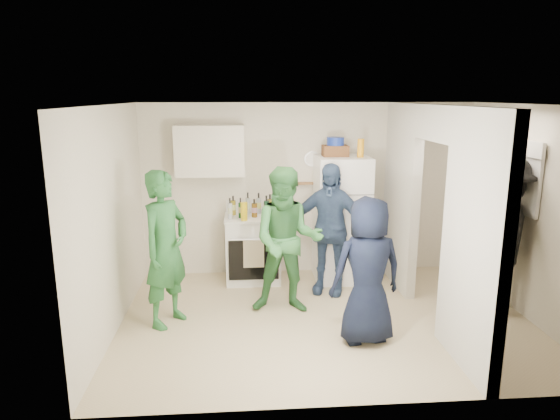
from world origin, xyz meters
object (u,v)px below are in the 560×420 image
object	(u,v)px
fridge	(341,219)
blue_bowl	(335,141)
stove	(253,248)
yellow_cup_stack_top	(361,148)
person_green_center	(287,241)
person_green_left	(166,249)
person_nook	(500,235)
person_denim	(329,229)
person_navy	(367,271)
wicker_basket	(335,151)

from	to	relation	value
fridge	blue_bowl	world-z (taller)	blue_bowl
stove	yellow_cup_stack_top	size ratio (longest dim) A/B	3.76
fridge	person_green_center	distance (m)	1.36
fridge	person_green_left	distance (m)	2.61
blue_bowl	person_green_left	size ratio (longest dim) A/B	0.13
yellow_cup_stack_top	person_green_left	bearing A→B (deg)	-154.46
fridge	person_nook	world-z (taller)	person_nook
person_denim	yellow_cup_stack_top	bearing A→B (deg)	60.99
person_denim	person_nook	world-z (taller)	person_nook
person_green_left	person_denim	world-z (taller)	person_green_left
stove	person_navy	world-z (taller)	person_navy
blue_bowl	person_green_center	distance (m)	1.72
person_nook	yellow_cup_stack_top	bearing A→B (deg)	-105.70
stove	wicker_basket	world-z (taller)	wicker_basket
person_green_center	yellow_cup_stack_top	bearing A→B (deg)	47.64
person_navy	fridge	bearing A→B (deg)	-101.49
blue_bowl	person_navy	size ratio (longest dim) A/B	0.15
wicker_basket	person_navy	distance (m)	2.20
person_green_left	person_nook	world-z (taller)	person_nook
wicker_basket	person_denim	distance (m)	1.12
blue_bowl	person_nook	world-z (taller)	blue_bowl
fridge	person_denim	size ratio (longest dim) A/B	1.01
yellow_cup_stack_top	person_navy	distance (m)	2.12
wicker_basket	person_green_left	xyz separation A→B (m)	(-2.17, -1.34, -0.95)
person_green_left	person_navy	world-z (taller)	person_green_left
fridge	yellow_cup_stack_top	world-z (taller)	yellow_cup_stack_top
person_green_left	person_nook	bearing A→B (deg)	-56.73
wicker_basket	person_navy	size ratio (longest dim) A/B	0.22
person_green_left	person_green_center	xyz separation A→B (m)	(1.40, 0.24, -0.01)
person_green_center	person_denim	bearing A→B (deg)	49.53
stove	blue_bowl	world-z (taller)	blue_bowl
fridge	person_denim	xyz separation A→B (m)	(-0.26, -0.49, -0.01)
wicker_basket	yellow_cup_stack_top	world-z (taller)	yellow_cup_stack_top
blue_bowl	person_navy	bearing A→B (deg)	-89.70
person_denim	stove	bearing A→B (deg)	174.69
blue_bowl	fridge	bearing A→B (deg)	-26.57
yellow_cup_stack_top	person_denim	world-z (taller)	yellow_cup_stack_top
person_green_center	person_navy	world-z (taller)	person_green_center
fridge	person_denim	distance (m)	0.55
blue_bowl	person_navy	xyz separation A→B (m)	(0.01, -1.94, -1.18)
blue_bowl	person_nook	xyz separation A→B (m)	(1.77, -1.31, -1.01)
wicker_basket	person_green_center	world-z (taller)	wicker_basket
wicker_basket	person_nook	xyz separation A→B (m)	(1.77, -1.31, -0.88)
stove	fridge	bearing A→B (deg)	-1.37
yellow_cup_stack_top	person_green_left	world-z (taller)	yellow_cup_stack_top
person_green_left	wicker_basket	bearing A→B (deg)	-25.41
person_navy	person_nook	size ratio (longest dim) A/B	0.82
yellow_cup_stack_top	person_green_left	xyz separation A→B (m)	(-2.49, -1.19, -1.00)
stove	wicker_basket	xyz separation A→B (m)	(1.15, 0.02, 1.38)
fridge	person_green_center	bearing A→B (deg)	-129.29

